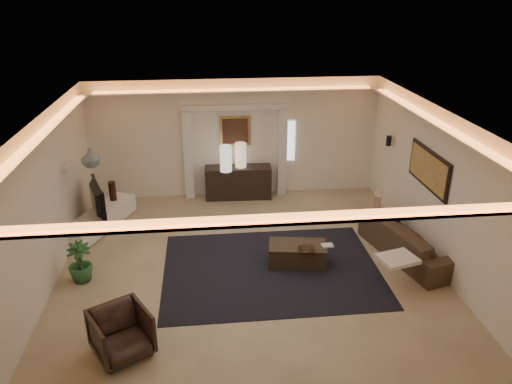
{
  "coord_description": "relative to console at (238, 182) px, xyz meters",
  "views": [
    {
      "loc": [
        -0.73,
        -8.05,
        4.96
      ],
      "look_at": [
        0.2,
        0.6,
        1.25
      ],
      "focal_mm": 34.55,
      "sensor_mm": 36.0,
      "label": 1
    }
  ],
  "objects": [
    {
      "name": "cove_soffit",
      "position": [
        -0.04,
        -3.25,
        2.22
      ],
      "size": [
        7.0,
        7.0,
        0.04
      ],
      "primitive_type": "cube",
      "color": "silver",
      "rests_on": "ceiling"
    },
    {
      "name": "art_panel_gold",
      "position": [
        3.4,
        -2.95,
        1.3
      ],
      "size": [
        0.02,
        1.5,
        0.62
      ],
      "primitive_type": "cube",
      "color": "tan",
      "rests_on": "wall_right"
    },
    {
      "name": "wall_sconce",
      "position": [
        3.34,
        -1.05,
        1.28
      ],
      "size": [
        0.12,
        0.12,
        0.22
      ],
      "primitive_type": "cylinder",
      "color": "black",
      "rests_on": "wall_right"
    },
    {
      "name": "sofa",
      "position": [
        3.11,
        -3.25,
        -0.07
      ],
      "size": [
        2.44,
        1.45,
        0.67
      ],
      "primitive_type": "imported",
      "rotation": [
        0.0,
        0.0,
        1.83
      ],
      "color": "black",
      "rests_on": "ground"
    },
    {
      "name": "lamp_right",
      "position": [
        0.07,
        0.0,
        0.69
      ],
      "size": [
        0.28,
        0.28,
        0.6
      ],
      "primitive_type": "cylinder",
      "rotation": [
        0.0,
        0.0,
        0.02
      ],
      "color": "beige",
      "rests_on": "console"
    },
    {
      "name": "wall_niche",
      "position": [
        -3.48,
        -1.85,
        1.25
      ],
      "size": [
        0.1,
        0.55,
        0.04
      ],
      "primitive_type": "cube",
      "color": "silver",
      "rests_on": "wall_left"
    },
    {
      "name": "tv",
      "position": [
        -3.16,
        -1.58,
        0.4
      ],
      "size": [
        1.2,
        0.57,
        0.7
      ],
      "primitive_type": "imported",
      "rotation": [
        0.0,
        0.0,
        1.92
      ],
      "color": "black",
      "rests_on": "media_ledge"
    },
    {
      "name": "plant",
      "position": [
        -3.08,
        -3.45,
        -0.02
      ],
      "size": [
        0.53,
        0.53,
        0.76
      ],
      "primitive_type": "imported",
      "rotation": [
        0.0,
        0.0,
        0.3
      ],
      "color": "#275729",
      "rests_on": "ground"
    },
    {
      "name": "area_rug",
      "position": [
        0.36,
        -3.45,
        -0.39
      ],
      "size": [
        4.0,
        3.0,
        0.01
      ],
      "primitive_type": "cube",
      "color": "black",
      "rests_on": "ground"
    },
    {
      "name": "daylight_slit",
      "position": [
        1.31,
        0.23,
        0.95
      ],
      "size": [
        0.25,
        0.03,
        1.0
      ],
      "primitive_type": "cube",
      "color": "white",
      "rests_on": "wall_back"
    },
    {
      "name": "console",
      "position": [
        0.0,
        0.0,
        0.0
      ],
      "size": [
        1.63,
        0.57,
        0.81
      ],
      "primitive_type": "cube",
      "rotation": [
        0.0,
        0.0,
        -0.04
      ],
      "color": "black",
      "rests_on": "ground"
    },
    {
      "name": "painting_canvas",
      "position": [
        -0.04,
        0.19,
        1.25
      ],
      "size": [
        0.62,
        0.02,
        0.62
      ],
      "primitive_type": "cube",
      "color": "#4C2D1E",
      "rests_on": "wall_back"
    },
    {
      "name": "wall_front",
      "position": [
        -0.04,
        -6.75,
        1.05
      ],
      "size": [
        7.0,
        0.0,
        7.0
      ],
      "primitive_type": "plane",
      "rotation": [
        -1.57,
        0.0,
        0.0
      ],
      "color": "#EEE3CE",
      "rests_on": "ground"
    },
    {
      "name": "throw_pillow",
      "position": [
        2.91,
        -1.86,
        0.15
      ],
      "size": [
        0.3,
        0.45,
        0.43
      ],
      "primitive_type": "cube",
      "rotation": [
        0.0,
        0.0,
        -0.43
      ],
      "color": "tan",
      "rests_on": "sofa"
    },
    {
      "name": "lamp_left",
      "position": [
        -0.3,
        -0.25,
        0.69
      ],
      "size": [
        0.32,
        0.32,
        0.63
      ],
      "primitive_type": "cylinder",
      "rotation": [
        0.0,
        0.0,
        0.15
      ],
      "color": "silver",
      "rests_on": "console"
    },
    {
      "name": "magazine",
      "position": [
        1.42,
        -3.4,
        0.02
      ],
      "size": [
        0.23,
        0.17,
        0.03
      ],
      "primitive_type": "cube",
      "rotation": [
        0.0,
        0.0,
        0.08
      ],
      "color": "beige",
      "rests_on": "coffee_table"
    },
    {
      "name": "wall_back",
      "position": [
        -0.04,
        0.25,
        1.05
      ],
      "size": [
        7.0,
        0.0,
        7.0
      ],
      "primitive_type": "plane",
      "rotation": [
        1.57,
        0.0,
        0.0
      ],
      "color": "#EEE3CE",
      "rests_on": "ground"
    },
    {
      "name": "painting_frame",
      "position": [
        -0.04,
        0.22,
        1.25
      ],
      "size": [
        0.74,
        0.04,
        0.74
      ],
      "primitive_type": "cube",
      "color": "tan",
      "rests_on": "wall_back"
    },
    {
      "name": "armchair",
      "position": [
        -2.08,
        -5.46,
        -0.04
      ],
      "size": [
        1.05,
        1.05,
        0.71
      ],
      "primitive_type": "imported",
      "rotation": [
        0.0,
        0.0,
        0.52
      ],
      "color": "#33241A",
      "rests_on": "ground"
    },
    {
      "name": "figurine",
      "position": [
        -2.9,
        -0.81,
        0.24
      ],
      "size": [
        0.21,
        0.21,
        0.43
      ],
      "primitive_type": "cylinder",
      "rotation": [
        0.0,
        0.0,
        -0.39
      ],
      "color": "#321912",
      "rests_on": "media_ledge"
    },
    {
      "name": "ginger_jar",
      "position": [
        -2.99,
        -2.05,
        1.45
      ],
      "size": [
        0.44,
        0.44,
        0.37
      ],
      "primitive_type": "imported",
      "rotation": [
        0.0,
        0.0,
        0.32
      ],
      "color": "slate",
      "rests_on": "wall_niche"
    },
    {
      "name": "bowl",
      "position": [
        0.99,
        -3.58,
        0.05
      ],
      "size": [
        0.34,
        0.34,
        0.08
      ],
      "primitive_type": "imported",
      "rotation": [
        0.0,
        0.0,
        0.1
      ],
      "color": "black",
      "rests_on": "coffee_table"
    },
    {
      "name": "pilaster_right",
      "position": [
        1.11,
        0.15,
        0.7
      ],
      "size": [
        0.22,
        0.2,
        2.2
      ],
      "primitive_type": "cube",
      "color": "silver",
      "rests_on": "ground"
    },
    {
      "name": "floor",
      "position": [
        -0.04,
        -3.25,
        -0.4
      ],
      "size": [
        7.0,
        7.0,
        0.0
      ],
      "primitive_type": "plane",
      "color": "tan",
      "rests_on": "ground"
    },
    {
      "name": "wall_right",
      "position": [
        3.46,
        -3.25,
        1.05
      ],
      "size": [
        0.0,
        7.0,
        7.0
      ],
      "primitive_type": "plane",
      "rotation": [
        1.57,
        0.0,
        -1.57
      ],
      "color": "#EEE3CE",
      "rests_on": "ground"
    },
    {
      "name": "throw_blanket",
      "position": [
        2.46,
        -4.22,
        0.15
      ],
      "size": [
        0.73,
        0.65,
        0.07
      ],
      "primitive_type": "cube",
      "rotation": [
        0.0,
        0.0,
        0.26
      ],
      "color": "beige",
      "rests_on": "sofa"
    },
    {
      "name": "ceiling",
      "position": [
        -0.04,
        -3.25,
        2.5
      ],
      "size": [
        7.0,
        7.0,
        0.0
      ],
      "primitive_type": "plane",
      "rotation": [
        3.14,
        0.0,
        0.0
      ],
      "color": "white",
      "rests_on": "ground"
    },
    {
      "name": "pilaster_left",
      "position": [
        -1.19,
        0.15,
        0.7
      ],
      "size": [
        0.22,
        0.2,
        2.2
      ],
      "primitive_type": "cube",
      "color": "silver",
      "rests_on": "ground"
    },
    {
      "name": "media_ledge",
      "position": [
        -3.1,
        -1.39,
        -0.17
      ],
      "size": [
        1.29,
        2.11,
        0.39
      ],
      "primitive_type": "cube",
      "rotation": [
        0.0,
        0.0,
        -0.41
      ],
      "color": "white",
      "rests_on": "ground"
    },
    {
      "name": "wall_left",
      "position": [
        -3.54,
        -3.25,
        1.05
      ],
      "size": [
        0.0,
        7.0,
        7.0
      ],
      "primitive_type": "plane",
      "rotation": [
        1.57,
        0.0,
        1.57
      ],
      "color": "#EEE3CE",
      "rests_on": "ground"
    },
    {
      "name": "alcove_header",
      "position": [
        -0.04,
        0.15,
        1.85
      ],
      "size": [
        2.52,
        0.2,
        0.12
      ],
      "primitive_type": "cube",
      "color": "silver",
      "rests_on": "wall_back"
    },
    {
      "name": "coffee_table",
      "position": [
        0.88,
        -3.28,
        -0.2
      ],
      "size": [
        1.16,
        0.76,
        0.4
      ],
      "primitive_type": "cube",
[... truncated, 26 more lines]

